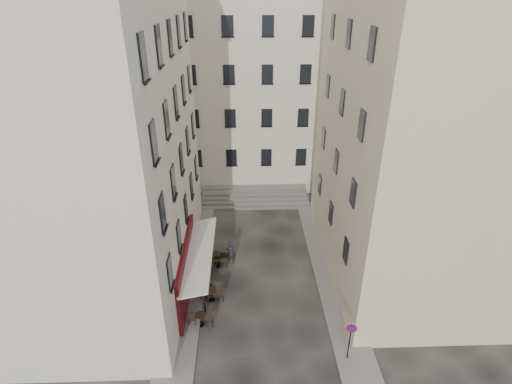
{
  "coord_description": "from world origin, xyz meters",
  "views": [
    {
      "loc": [
        -0.95,
        -17.88,
        16.66
      ],
      "look_at": [
        -0.22,
        4.0,
        5.31
      ],
      "focal_mm": 28.0,
      "sensor_mm": 36.0,
      "label": 1
    }
  ],
  "objects_px": {
    "no_parking_sign": "(351,335)",
    "pedestrian": "(231,253)",
    "bistro_table_a": "(201,318)",
    "bistro_table_b": "(212,294)"
  },
  "relations": [
    {
      "from": "no_parking_sign",
      "to": "pedestrian",
      "type": "distance_m",
      "value": 10.06
    },
    {
      "from": "bistro_table_a",
      "to": "bistro_table_b",
      "type": "bearing_deg",
      "value": 76.18
    },
    {
      "from": "bistro_table_a",
      "to": "pedestrian",
      "type": "height_order",
      "value": "pedestrian"
    },
    {
      "from": "bistro_table_b",
      "to": "pedestrian",
      "type": "height_order",
      "value": "pedestrian"
    },
    {
      "from": "bistro_table_a",
      "to": "bistro_table_b",
      "type": "height_order",
      "value": "bistro_table_b"
    },
    {
      "from": "bistro_table_b",
      "to": "pedestrian",
      "type": "xyz_separation_m",
      "value": [
        1.03,
        3.56,
        0.35
      ]
    },
    {
      "from": "no_parking_sign",
      "to": "bistro_table_a",
      "type": "bearing_deg",
      "value": 175.05
    },
    {
      "from": "bistro_table_a",
      "to": "bistro_table_b",
      "type": "relative_size",
      "value": 0.97
    },
    {
      "from": "pedestrian",
      "to": "bistro_table_a",
      "type": "bearing_deg",
      "value": 77.47
    },
    {
      "from": "bistro_table_a",
      "to": "pedestrian",
      "type": "xyz_separation_m",
      "value": [
        1.51,
        5.49,
        0.36
      ]
    }
  ]
}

